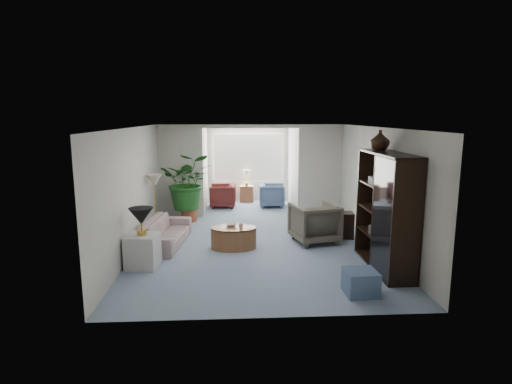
{
  "coord_description": "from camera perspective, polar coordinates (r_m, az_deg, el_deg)",
  "views": [
    {
      "loc": [
        -0.51,
        -8.33,
        2.73
      ],
      "look_at": [
        0.0,
        0.6,
        1.1
      ],
      "focal_mm": 29.47,
      "sensor_mm": 36.0,
      "label": 1
    }
  ],
  "objects": [
    {
      "name": "table_lamp",
      "position": [
        7.83,
        -15.34,
        -3.18
      ],
      "size": [
        0.44,
        0.44,
        0.3
      ],
      "primitive_type": "cone",
      "color": "black",
      "rests_on": "end_table"
    },
    {
      "name": "window_pane",
      "position": [
        13.59,
        -1.11,
        4.71
      ],
      "size": [
        2.2,
        0.02,
        1.5
      ],
      "primitive_type": "cube",
      "color": "white"
    },
    {
      "name": "back_pier_left",
      "position": [
        11.51,
        -10.19,
        2.78
      ],
      "size": [
        1.2,
        0.12,
        2.5
      ],
      "primitive_type": "cube",
      "color": "silver",
      "rests_on": "ground"
    },
    {
      "name": "sofa",
      "position": [
        9.24,
        -12.2,
        -5.29
      ],
      "size": [
        0.95,
        1.98,
        0.56
      ],
      "primitive_type": "imported",
      "rotation": [
        0.0,
        0.0,
        1.46
      ],
      "color": "#BEAEA0",
      "rests_on": "ground"
    },
    {
      "name": "entertainment_cabinet",
      "position": [
        7.87,
        17.22,
        -2.5
      ],
      "size": [
        0.5,
        1.89,
        2.09
      ],
      "primitive_type": "cube",
      "color": "black",
      "rests_on": "ground"
    },
    {
      "name": "side_table_dark",
      "position": [
        9.74,
        11.62,
        -4.4
      ],
      "size": [
        0.52,
        0.44,
        0.58
      ],
      "primitive_type": "cube",
      "rotation": [
        0.0,
        0.0,
        -0.11
      ],
      "color": "black",
      "rests_on": "ground"
    },
    {
      "name": "back_pier_right",
      "position": [
        11.68,
        8.68,
        2.93
      ],
      "size": [
        1.2,
        0.12,
        2.5
      ],
      "primitive_type": "cube",
      "color": "silver",
      "rests_on": "ground"
    },
    {
      "name": "house_plant",
      "position": [
        11.0,
        -9.21,
        1.43
      ],
      "size": [
        1.32,
        1.15,
        1.47
      ],
      "primitive_type": "imported",
      "color": "#215B1F",
      "rests_on": "plant_pot"
    },
    {
      "name": "back_header",
      "position": [
        11.35,
        -0.7,
        8.91
      ],
      "size": [
        2.6,
        0.12,
        0.1
      ],
      "primitive_type": "cube",
      "color": "silver",
      "rests_on": "back_pier_left"
    },
    {
      "name": "floor_lamp",
      "position": [
        10.01,
        -13.64,
        1.53
      ],
      "size": [
        0.36,
        0.36,
        0.28
      ],
      "primitive_type": "cone",
      "color": "beige",
      "rests_on": "ground"
    },
    {
      "name": "framed_picture",
      "position": [
        8.81,
        16.48,
        3.19
      ],
      "size": [
        0.04,
        0.5,
        0.4
      ],
      "primitive_type": "cube",
      "color": "#C4B39D"
    },
    {
      "name": "window_blinds",
      "position": [
        13.56,
        -1.1,
        4.7
      ],
      "size": [
        2.2,
        0.02,
        1.5
      ],
      "primitive_type": "cube",
      "color": "white"
    },
    {
      "name": "cabinet_urn",
      "position": [
        8.16,
        16.46,
        6.76
      ],
      "size": [
        0.36,
        0.36,
        0.37
      ],
      "primitive_type": "imported",
      "color": "black",
      "rests_on": "entertainment_cabinet"
    },
    {
      "name": "coffee_bowl",
      "position": [
        8.84,
        -3.4,
        -4.45
      ],
      "size": [
        0.25,
        0.25,
        0.06
      ],
      "primitive_type": "imported",
      "rotation": [
        0.0,
        0.0,
        0.07
      ],
      "color": "silver",
      "rests_on": "coffee_table"
    },
    {
      "name": "coffee_table",
      "position": [
        8.81,
        -3.05,
        -6.21
      ],
      "size": [
        1.02,
        1.02,
        0.45
      ],
      "primitive_type": "cylinder",
      "rotation": [
        0.0,
        0.0,
        0.07
      ],
      "color": "#925E35",
      "rests_on": "ground"
    },
    {
      "name": "coffee_cup",
      "position": [
        8.64,
        -2.07,
        -4.64
      ],
      "size": [
        0.11,
        0.11,
        0.1
      ],
      "primitive_type": "imported",
      "rotation": [
        0.0,
        0.0,
        0.07
      ],
      "color": "beige",
      "rests_on": "coffee_table"
    },
    {
      "name": "plant_pot",
      "position": [
        11.17,
        -9.08,
        -3.11
      ],
      "size": [
        0.4,
        0.4,
        0.32
      ],
      "primitive_type": "cylinder",
      "color": "#98462C",
      "rests_on": "ground"
    },
    {
      "name": "wingback_chair",
      "position": [
        9.27,
        7.92,
        -4.16
      ],
      "size": [
        1.11,
        1.13,
        0.86
      ],
      "primitive_type": "imported",
      "rotation": [
        0.0,
        0.0,
        3.38
      ],
      "color": "#5E584A",
      "rests_on": "ground"
    },
    {
      "name": "floor",
      "position": [
        8.78,
        0.23,
        -7.78
      ],
      "size": [
        6.0,
        6.0,
        0.0
      ],
      "primitive_type": "plane",
      "color": "#8091A8",
      "rests_on": "ground"
    },
    {
      "name": "ottoman",
      "position": [
        6.83,
        14.02,
        -11.82
      ],
      "size": [
        0.5,
        0.5,
        0.38
      ],
      "primitive_type": "cube",
      "rotation": [
        0.0,
        0.0,
        0.04
      ],
      "color": "slate",
      "rests_on": "ground"
    },
    {
      "name": "sunroom_chair_maroon",
      "position": [
        12.71,
        -4.55,
        -0.51
      ],
      "size": [
        0.8,
        0.78,
        0.7
      ],
      "primitive_type": "imported",
      "rotation": [
        0.0,
        0.0,
        -1.62
      ],
      "color": "#58201E",
      "rests_on": "ground"
    },
    {
      "name": "sunroom_chair_blue",
      "position": [
        12.76,
        2.2,
        -0.45
      ],
      "size": [
        0.8,
        0.78,
        0.69
      ],
      "primitive_type": "imported",
      "rotation": [
        0.0,
        0.0,
        1.52
      ],
      "color": "slate",
      "rests_on": "ground"
    },
    {
      "name": "sunroom_floor",
      "position": [
        12.74,
        -0.9,
        -2.05
      ],
      "size": [
        2.6,
        2.6,
        0.0
      ],
      "primitive_type": "plane",
      "color": "#8091A8",
      "rests_on": "ground"
    },
    {
      "name": "sunroom_table",
      "position": [
        13.47,
        -1.28,
        -0.24
      ],
      "size": [
        0.44,
        0.35,
        0.52
      ],
      "primitive_type": "cube",
      "rotation": [
        0.0,
        0.0,
        -0.05
      ],
      "color": "#925E35",
      "rests_on": "ground"
    },
    {
      "name": "shelf_clutter",
      "position": [
        7.72,
        17.21,
        -2.41
      ],
      "size": [
        0.3,
        1.15,
        1.06
      ],
      "color": "#272522",
      "rests_on": "entertainment_cabinet"
    },
    {
      "name": "end_table",
      "position": [
        8.0,
        -15.12,
        -7.72
      ],
      "size": [
        0.6,
        0.6,
        0.6
      ],
      "primitive_type": "cube",
      "rotation": [
        0.0,
        0.0,
        -0.11
      ],
      "color": "silver",
      "rests_on": "ground"
    }
  ]
}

